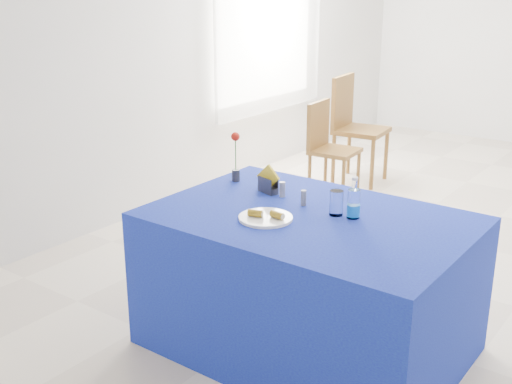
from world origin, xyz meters
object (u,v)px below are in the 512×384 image
plate (266,218)px  chair_win_a (327,142)px  water_bottle (354,205)px  chair_win_b (353,121)px  blue_table (308,282)px

plate → chair_win_a: bearing=113.7°
water_bottle → chair_win_b: (-1.47, 2.75, -0.23)m
water_bottle → chair_win_a: water_bottle is taller
blue_table → water_bottle: water_bottle is taller
blue_table → chair_win_b: chair_win_b is taller
water_bottle → chair_win_a: bearing=123.0°
blue_table → water_bottle: (0.20, 0.10, 0.45)m
chair_win_a → chair_win_b: 0.57m
plate → blue_table: 0.45m
blue_table → chair_win_a: chair_win_a is taller
water_bottle → plate: bearing=-140.7°
blue_table → chair_win_a: 2.61m
water_bottle → chair_win_b: bearing=118.2°
plate → water_bottle: size_ratio=1.27×
blue_table → water_bottle: bearing=27.0°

